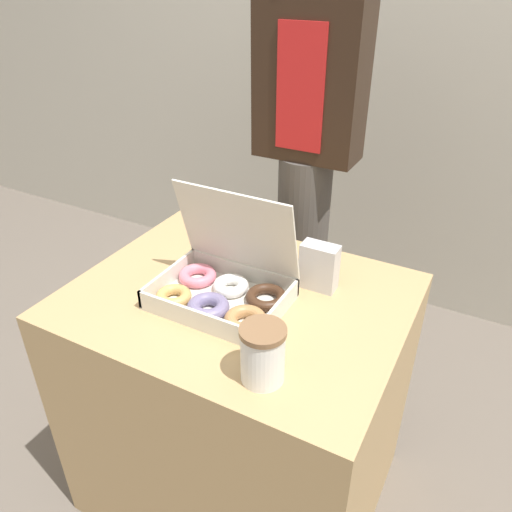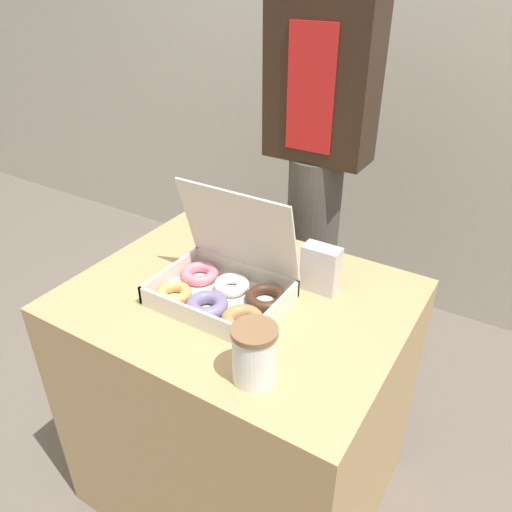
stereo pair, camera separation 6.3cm
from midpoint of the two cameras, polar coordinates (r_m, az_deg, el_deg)
name	(u,v)px [view 1 (the left image)]	position (r m, az deg, el deg)	size (l,w,h in m)	color
ground_plane	(242,481)	(1.87, -2.66, -24.31)	(14.00, 14.00, 0.00)	#665B51
wall_back	(400,24)	(2.35, 15.35, 24.21)	(10.00, 0.05, 2.60)	beige
table	(240,400)	(1.57, -3.01, -16.15)	(0.86, 0.68, 0.78)	tan
donut_box	(223,287)	(1.26, -5.15, -3.63)	(0.35, 0.26, 0.29)	silver
coffee_cup	(263,354)	(1.03, -1.00, -11.15)	(0.10, 0.10, 0.13)	white
napkin_holder	(319,267)	(1.31, 5.87, -1.24)	(0.10, 0.05, 0.13)	silver
person_customer	(308,139)	(1.73, 4.86, 13.13)	(0.35, 0.22, 1.77)	#4C4742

